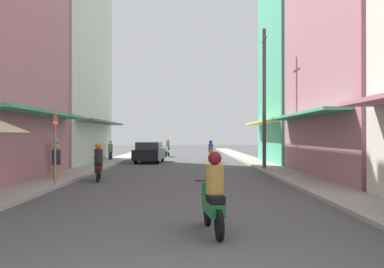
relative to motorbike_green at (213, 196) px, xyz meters
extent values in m
plane|color=#4C4C4F|center=(-0.89, 18.47, -0.70)|extent=(116.91, 116.91, 0.00)
cube|color=#ADA89E|center=(-5.96, 18.47, -0.64)|extent=(1.69, 61.14, 0.12)
cube|color=#ADA89E|center=(4.18, 18.47, -0.64)|extent=(1.69, 61.14, 0.12)
cube|color=#4CB28C|center=(-6.31, 8.48, 2.10)|extent=(1.10, 8.75, 0.12)
cube|color=silver|center=(-9.81, 19.38, 7.45)|extent=(6.00, 11.02, 16.31)
cube|color=slate|center=(-6.31, 19.38, 2.10)|extent=(1.10, 9.91, 0.12)
cube|color=#B7727F|center=(8.03, 10.07, 5.79)|extent=(6.00, 10.20, 12.99)
cube|color=#4CB28C|center=(4.53, 10.07, 2.10)|extent=(1.10, 9.18, 0.12)
cube|color=#4CB28C|center=(8.03, 19.99, 5.80)|extent=(6.00, 8.12, 13.01)
cube|color=#EFD159|center=(4.53, 19.99, 2.10)|extent=(1.10, 7.31, 0.12)
cylinder|color=black|center=(-0.08, 0.65, -0.42)|extent=(0.15, 0.57, 0.56)
cylinder|color=black|center=(0.07, -0.59, -0.42)|extent=(0.15, 0.57, 0.56)
cube|color=#197233|center=(0.00, -0.02, -0.20)|extent=(0.40, 1.03, 0.24)
cube|color=black|center=(0.03, -0.22, 0.00)|extent=(0.35, 0.59, 0.14)
cylinder|color=#197233|center=(-0.06, 0.52, 0.00)|extent=(0.28, 0.28, 0.45)
cylinder|color=black|center=(-0.06, 0.52, 0.25)|extent=(0.55, 0.10, 0.03)
cylinder|color=#BF8C3F|center=(0.02, -0.17, 0.35)|extent=(0.34, 0.34, 0.55)
sphere|color=maroon|center=(0.02, -0.17, 0.75)|extent=(0.26, 0.26, 0.26)
cylinder|color=black|center=(-4.35, 9.66, -0.42)|extent=(0.17, 0.57, 0.56)
cylinder|color=black|center=(-4.15, 8.43, -0.42)|extent=(0.17, 0.57, 0.56)
cube|color=maroon|center=(-4.25, 9.00, -0.20)|extent=(0.44, 1.03, 0.24)
cube|color=black|center=(-4.21, 8.80, 0.00)|extent=(0.37, 0.60, 0.14)
cylinder|color=maroon|center=(-4.33, 9.54, 0.00)|extent=(0.28, 0.28, 0.45)
cylinder|color=black|center=(-4.33, 9.54, 0.25)|extent=(0.55, 0.12, 0.03)
cylinder|color=#262628|center=(-4.22, 8.85, 0.35)|extent=(0.34, 0.34, 0.55)
sphere|color=orange|center=(-4.22, 8.85, 0.75)|extent=(0.26, 0.26, 0.26)
cylinder|color=black|center=(1.09, 20.10, -0.42)|extent=(0.09, 0.56, 0.56)
cylinder|color=black|center=(1.08, 21.35, -0.42)|extent=(0.09, 0.56, 0.56)
cube|color=orange|center=(1.09, 20.78, -0.20)|extent=(0.29, 1.00, 0.24)
cube|color=black|center=(1.08, 20.98, 0.00)|extent=(0.29, 0.56, 0.14)
cylinder|color=orange|center=(1.09, 20.23, 0.00)|extent=(0.28, 0.28, 0.45)
cylinder|color=black|center=(1.09, 20.23, 0.25)|extent=(0.55, 0.04, 0.03)
cylinder|color=#334C8C|center=(1.08, 20.93, 0.35)|extent=(0.34, 0.34, 0.55)
sphere|color=#1E38B7|center=(1.08, 20.93, 0.75)|extent=(0.26, 0.26, 0.26)
cylinder|color=black|center=(-2.52, 28.00, -0.42)|extent=(0.15, 0.57, 0.56)
cylinder|color=black|center=(-2.37, 29.24, -0.42)|extent=(0.15, 0.57, 0.56)
cube|color=silver|center=(-2.44, 28.67, -0.20)|extent=(0.40, 1.03, 0.24)
cube|color=black|center=(-2.41, 28.87, 0.00)|extent=(0.35, 0.59, 0.14)
cylinder|color=silver|center=(-2.51, 28.13, 0.00)|extent=(0.28, 0.28, 0.45)
cylinder|color=black|center=(-2.51, 28.13, 0.25)|extent=(0.55, 0.10, 0.03)
cylinder|color=#598C59|center=(-2.42, 28.82, 0.35)|extent=(0.34, 0.34, 0.55)
sphere|color=orange|center=(-2.42, 28.82, 0.75)|extent=(0.26, 0.26, 0.26)
cube|color=black|center=(-3.25, 20.42, -0.10)|extent=(2.00, 4.20, 0.70)
cube|color=#333D47|center=(-3.26, 20.27, 0.45)|extent=(1.72, 2.19, 0.60)
cylinder|color=black|center=(-3.93, 21.71, -0.38)|extent=(0.22, 0.65, 0.64)
cylinder|color=black|center=(-2.43, 21.62, -0.38)|extent=(0.22, 0.65, 0.64)
cylinder|color=black|center=(-4.08, 19.22, -0.38)|extent=(0.22, 0.65, 0.64)
cylinder|color=black|center=(-2.58, 19.13, -0.38)|extent=(0.22, 0.65, 0.64)
cylinder|color=#BF8C3F|center=(-5.89, 8.64, -0.35)|extent=(0.28, 0.28, 0.70)
cylinder|color=#262628|center=(-5.89, 8.64, 0.30)|extent=(0.34, 0.34, 0.59)
sphere|color=tan|center=(-5.89, 8.64, 0.73)|extent=(0.22, 0.22, 0.22)
cylinder|color=#262628|center=(-6.37, 22.23, -0.35)|extent=(0.28, 0.28, 0.70)
cylinder|color=#598C59|center=(-6.37, 22.23, 0.29)|extent=(0.34, 0.34, 0.59)
sphere|color=tan|center=(-6.37, 22.23, 0.73)|extent=(0.22, 0.22, 0.22)
cylinder|color=#99333F|center=(-6.47, 10.42, -0.32)|extent=(0.28, 0.28, 0.78)
cylinder|color=#BF8C3F|center=(-6.47, 10.42, 0.40)|extent=(0.34, 0.34, 0.66)
sphere|color=tan|center=(-6.47, 10.42, 0.87)|extent=(0.22, 0.22, 0.22)
cone|color=#D1B77A|center=(-6.47, 10.42, 0.97)|extent=(0.44, 0.44, 0.16)
cylinder|color=#4C4C4F|center=(3.59, 13.76, 3.12)|extent=(0.20, 0.20, 7.66)
cylinder|color=#3F382D|center=(3.59, 13.76, 6.35)|extent=(0.08, 1.20, 0.08)
cylinder|color=gray|center=(-5.26, 6.62, 0.60)|extent=(0.07, 0.07, 2.60)
cylinder|color=red|center=(-5.26, 6.62, 1.65)|extent=(0.02, 0.60, 0.60)
cube|color=white|center=(-5.26, 6.62, 1.65)|extent=(0.03, 0.40, 0.10)
camera|label=1|loc=(-0.46, -7.68, 1.16)|focal=37.31mm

